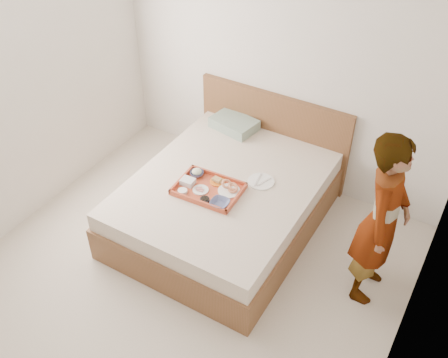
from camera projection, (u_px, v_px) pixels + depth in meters
ground at (168, 297)px, 4.27m from camera, size 3.50×4.00×0.01m
wall_back at (283, 61)px, 4.77m from camera, size 3.50×0.01×2.60m
wall_right at (415, 281)px, 2.75m from camera, size 0.01×4.00×2.60m
bed at (225, 203)px, 4.78m from camera, size 1.65×2.00×0.53m
headboard at (272, 134)px, 5.29m from camera, size 1.65×0.06×0.95m
pillow at (234, 124)px, 5.25m from camera, size 0.50×0.38×0.11m
tray at (208, 189)px, 4.49m from camera, size 0.59×0.45×0.05m
prawn_plate at (229, 191)px, 4.48m from camera, size 0.21×0.21×0.01m
navy_bowl_big at (220, 203)px, 4.33m from camera, size 0.17×0.17×0.04m
sauce_dish at (205, 200)px, 4.37m from camera, size 0.09×0.09×0.03m
meat_plate at (201, 190)px, 4.49m from camera, size 0.15×0.15×0.01m
bread_plate at (218, 182)px, 4.58m from camera, size 0.15×0.15×0.01m
salad_bowl at (197, 173)px, 4.64m from camera, size 0.13×0.13×0.04m
plastic_tub at (188, 182)px, 4.54m from camera, size 0.13×0.11×0.05m
cheese_round at (183, 191)px, 4.46m from camera, size 0.09×0.09×0.03m
dinner_plate at (261, 181)px, 4.60m from camera, size 0.28×0.28×0.01m
person at (382, 221)px, 3.87m from camera, size 0.39×0.58×1.55m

